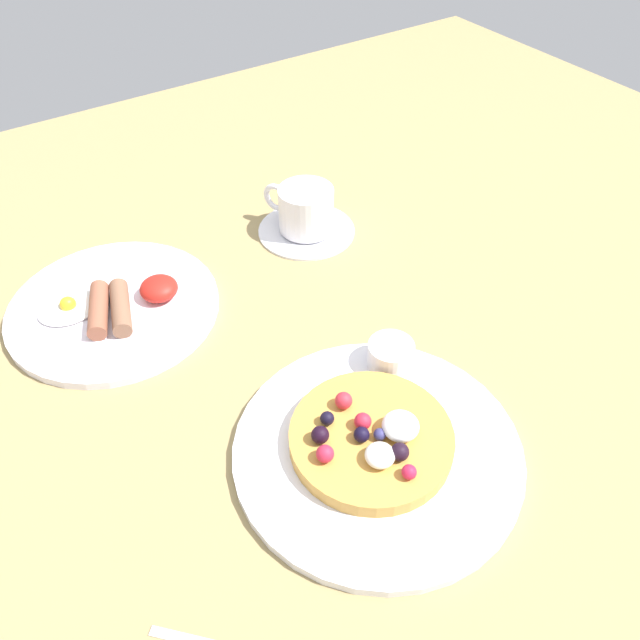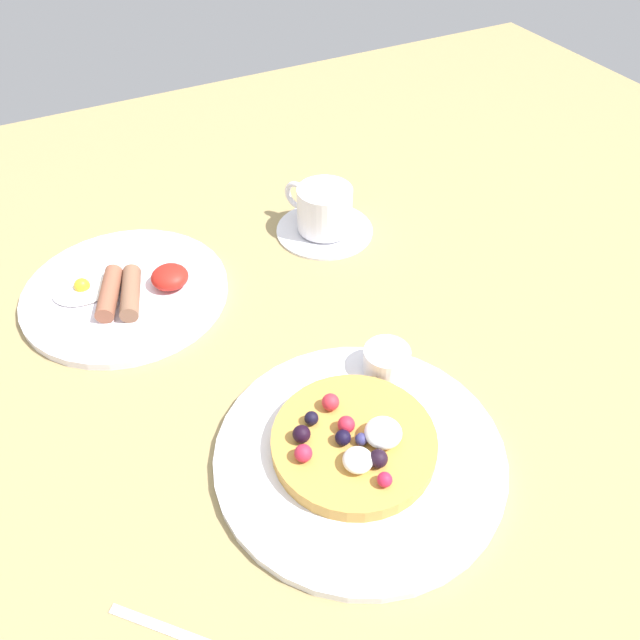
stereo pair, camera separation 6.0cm
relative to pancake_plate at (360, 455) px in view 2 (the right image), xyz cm
name	(u,v)px [view 2 (the right image)]	position (x,y,z in cm)	size (l,w,h in cm)	color
ground_plane	(303,353)	(2.02, 17.02, -2.04)	(186.17, 150.05, 3.00)	#978253
pancake_plate	(360,455)	(0.00, 0.00, 0.00)	(29.06, 29.06, 1.08)	white
pancake_with_berries	(354,442)	(-0.35, 0.60, 1.68)	(16.44, 16.44, 3.94)	#C58F3D
syrup_ramekin	(386,360)	(8.00, 8.22, 2.10)	(5.16, 5.16, 3.03)	white
breakfast_plate	(126,292)	(-14.38, 35.20, -0.01)	(26.00, 26.00, 1.07)	white
fried_breakfast	(128,287)	(-13.99, 34.18, 1.56)	(16.47, 12.19, 2.81)	brown
coffee_saucer	(325,229)	(14.78, 36.04, -0.18)	(13.90, 13.90, 0.72)	white
coffee_cup	(324,208)	(14.70, 36.19, 3.44)	(7.78, 10.39, 6.28)	white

